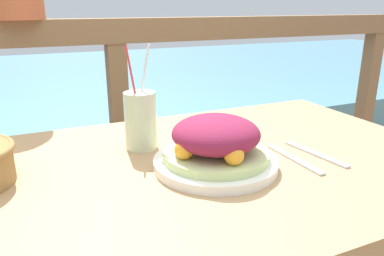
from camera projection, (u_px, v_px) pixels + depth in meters
patio_table at (198, 201)px, 0.86m from camera, size 1.20×0.74×0.71m
railing_fence at (117, 83)px, 1.45m from camera, size 2.80×0.08×1.00m
sea_backdrop at (62, 94)px, 3.80m from camera, size 12.00×4.00×0.36m
salad_plate at (216, 146)px, 0.79m from camera, size 0.27×0.27×0.11m
drink_glass at (141, 120)px, 0.90m from camera, size 0.08×0.08×0.25m
fork at (294, 159)px, 0.84m from camera, size 0.02×0.18×0.00m
knife at (315, 154)px, 0.87m from camera, size 0.04×0.18×0.00m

